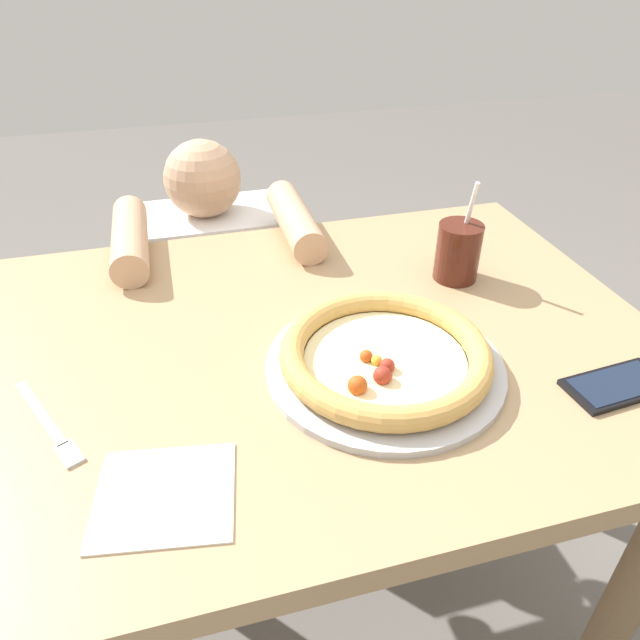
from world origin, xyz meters
TOP-DOWN VIEW (x-y plane):
  - ground_plane at (0.00, 0.00)m, footprint 8.00×8.00m
  - dining_table at (0.00, 0.00)m, footprint 1.11×0.82m
  - pizza_near at (0.08, -0.11)m, footprint 0.36×0.36m
  - drink_cup_colored at (0.30, 0.11)m, footprint 0.08×0.08m
  - paper_napkin at (-0.25, -0.26)m, footprint 0.18×0.17m
  - fork at (-0.39, -0.10)m, footprint 0.11×0.19m
  - cell_phone at (0.39, -0.23)m, footprint 0.16×0.09m
  - diner_seated at (-0.12, 0.59)m, footprint 0.41×0.52m

SIDE VIEW (x-z plane):
  - ground_plane at x=0.00m, z-range 0.00..0.00m
  - diner_seated at x=-0.12m, z-range -0.04..0.86m
  - dining_table at x=0.00m, z-range 0.25..1.00m
  - paper_napkin at x=-0.25m, z-range 0.75..0.75m
  - fork at x=-0.39m, z-range 0.75..0.75m
  - cell_phone at x=0.39m, z-range 0.75..0.76m
  - pizza_near at x=0.08m, z-range 0.75..0.80m
  - drink_cup_colored at x=0.30m, z-range 0.71..0.90m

